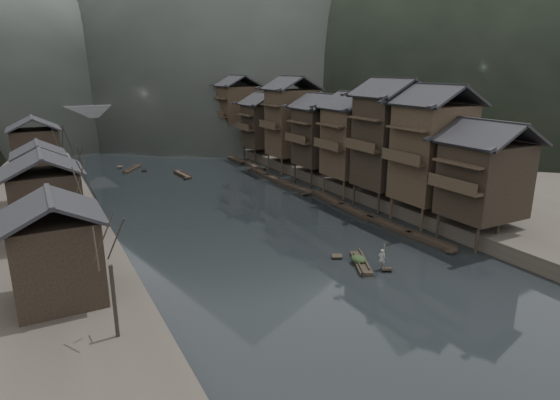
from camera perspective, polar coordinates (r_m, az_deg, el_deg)
water at (r=46.21m, az=1.05°, el=-5.37°), size 300.00×300.00×0.00m
right_bank at (r=97.02m, az=7.60°, el=6.34°), size 40.00×200.00×1.80m
stilt_houses at (r=69.16m, az=5.78°, el=9.34°), size 9.00×67.60×15.81m
left_houses at (r=58.71m, az=-27.13°, el=3.24°), size 8.10×53.20×8.73m
bare_trees at (r=49.52m, az=-22.86°, el=2.71°), size 3.73×45.11×7.47m
moored_sampans at (r=68.56m, az=1.61°, el=1.91°), size 3.35×60.33×0.47m
midriver_boats at (r=85.77m, az=-13.83°, el=4.30°), size 15.68×27.55×0.45m
stone_bridge at (r=112.16m, az=-17.46°, el=9.21°), size 40.00×6.00×9.00m
hero_sampan at (r=42.07m, az=9.84°, el=-7.52°), size 3.23×5.25×0.44m
cargo_heap at (r=41.94m, az=9.57°, el=-6.71°), size 1.19×1.56×0.71m
boatman at (r=40.96m, az=12.31°, el=-6.68°), size 0.74×0.70×1.70m
bamboo_pole at (r=40.24m, az=12.73°, el=-3.45°), size 1.84×2.15×3.11m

